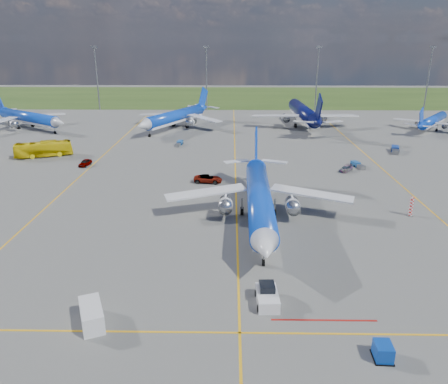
{
  "coord_description": "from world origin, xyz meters",
  "views": [
    {
      "loc": [
        -0.86,
        -52.95,
        25.13
      ],
      "look_at": [
        -1.88,
        6.94,
        4.0
      ],
      "focal_mm": 35.0,
      "sensor_mm": 36.0,
      "label": 1
    }
  ],
  "objects_px": {
    "bg_jet_n": "(303,126)",
    "apron_bus": "(43,149)",
    "baggage_tug_c": "(179,143)",
    "baggage_tug_e": "(395,150)",
    "service_car_a": "(85,163)",
    "bg_jet_nw": "(30,129)",
    "warning_post": "(411,207)",
    "service_car_b": "(208,179)",
    "uld_container": "(383,351)",
    "bg_jet_ne": "(431,129)",
    "service_van": "(92,315)",
    "main_airliner": "(259,221)",
    "pushback_tug": "(267,296)",
    "baggage_tug_w": "(357,165)",
    "bg_jet_nnw": "(176,129)",
    "service_car_c": "(346,169)"
  },
  "relations": [
    {
      "from": "baggage_tug_w",
      "to": "service_van",
      "type": "bearing_deg",
      "value": -141.0
    },
    {
      "from": "service_car_b",
      "to": "main_airliner",
      "type": "bearing_deg",
      "value": -149.72
    },
    {
      "from": "bg_jet_ne",
      "to": "service_van",
      "type": "bearing_deg",
      "value": 90.23
    },
    {
      "from": "bg_jet_nw",
      "to": "uld_container",
      "type": "relative_size",
      "value": 20.78
    },
    {
      "from": "apron_bus",
      "to": "baggage_tug_e",
      "type": "xyz_separation_m",
      "value": [
        80.43,
        5.31,
        -1.15
      ]
    },
    {
      "from": "baggage_tug_c",
      "to": "baggage_tug_e",
      "type": "distance_m",
      "value": 51.67
    },
    {
      "from": "bg_jet_nnw",
      "to": "main_airliner",
      "type": "bearing_deg",
      "value": -47.88
    },
    {
      "from": "bg_jet_nnw",
      "to": "service_car_c",
      "type": "height_order",
      "value": "bg_jet_nnw"
    },
    {
      "from": "uld_container",
      "to": "service_car_b",
      "type": "height_order",
      "value": "service_car_b"
    },
    {
      "from": "bg_jet_n",
      "to": "pushback_tug",
      "type": "relative_size",
      "value": 7.83
    },
    {
      "from": "bg_jet_nw",
      "to": "service_car_a",
      "type": "height_order",
      "value": "bg_jet_nw"
    },
    {
      "from": "pushback_tug",
      "to": "service_car_a",
      "type": "bearing_deg",
      "value": 122.47
    },
    {
      "from": "service_car_a",
      "to": "bg_jet_nw",
      "type": "bearing_deg",
      "value": 135.01
    },
    {
      "from": "uld_container",
      "to": "baggage_tug_w",
      "type": "xyz_separation_m",
      "value": [
        13.46,
        57.4,
        -0.26
      ]
    },
    {
      "from": "baggage_tug_w",
      "to": "main_airliner",
      "type": "bearing_deg",
      "value": -142.26
    },
    {
      "from": "warning_post",
      "to": "service_car_b",
      "type": "xyz_separation_m",
      "value": [
        -31.11,
        15.57,
        -0.78
      ]
    },
    {
      "from": "service_car_b",
      "to": "bg_jet_n",
      "type": "bearing_deg",
      "value": -19.44
    },
    {
      "from": "service_car_b",
      "to": "baggage_tug_w",
      "type": "relative_size",
      "value": 1.19
    },
    {
      "from": "bg_jet_nw",
      "to": "baggage_tug_e",
      "type": "relative_size",
      "value": 6.45
    },
    {
      "from": "service_car_c",
      "to": "baggage_tug_e",
      "type": "distance_m",
      "value": 22.04
    },
    {
      "from": "main_airliner",
      "to": "uld_container",
      "type": "relative_size",
      "value": 22.42
    },
    {
      "from": "bg_jet_n",
      "to": "apron_bus",
      "type": "distance_m",
      "value": 74.33
    },
    {
      "from": "warning_post",
      "to": "bg_jet_nnw",
      "type": "distance_m",
      "value": 79.16
    },
    {
      "from": "main_airliner",
      "to": "baggage_tug_c",
      "type": "height_order",
      "value": "main_airliner"
    },
    {
      "from": "warning_post",
      "to": "baggage_tug_w",
      "type": "xyz_separation_m",
      "value": [
        -0.75,
        26.29,
        -1.06
      ]
    },
    {
      "from": "main_airliner",
      "to": "baggage_tug_w",
      "type": "xyz_separation_m",
      "value": [
        22.04,
        28.72,
        0.44
      ]
    },
    {
      "from": "main_airliner",
      "to": "baggage_tug_e",
      "type": "relative_size",
      "value": 6.96
    },
    {
      "from": "baggage_tug_w",
      "to": "baggage_tug_e",
      "type": "height_order",
      "value": "baggage_tug_e"
    },
    {
      "from": "baggage_tug_e",
      "to": "baggage_tug_w",
      "type": "bearing_deg",
      "value": -115.68
    },
    {
      "from": "pushback_tug",
      "to": "uld_container",
      "type": "relative_size",
      "value": 3.22
    },
    {
      "from": "warning_post",
      "to": "bg_jet_nw",
      "type": "relative_size",
      "value": 0.08
    },
    {
      "from": "bg_jet_nnw",
      "to": "warning_post",
      "type": "bearing_deg",
      "value": -31.34
    },
    {
      "from": "baggage_tug_e",
      "to": "apron_bus",
      "type": "bearing_deg",
      "value": -158.0
    },
    {
      "from": "main_airliner",
      "to": "baggage_tug_w",
      "type": "height_order",
      "value": "main_airliner"
    },
    {
      "from": "bg_jet_ne",
      "to": "baggage_tug_c",
      "type": "distance_m",
      "value": 74.52
    },
    {
      "from": "bg_jet_nw",
      "to": "main_airliner",
      "type": "relative_size",
      "value": 0.93
    },
    {
      "from": "uld_container",
      "to": "baggage_tug_e",
      "type": "height_order",
      "value": "uld_container"
    },
    {
      "from": "pushback_tug",
      "to": "service_van",
      "type": "bearing_deg",
      "value": -169.56
    },
    {
      "from": "service_car_c",
      "to": "baggage_tug_w",
      "type": "relative_size",
      "value": 0.9
    },
    {
      "from": "pushback_tug",
      "to": "bg_jet_nw",
      "type": "bearing_deg",
      "value": 123.26
    },
    {
      "from": "service_car_b",
      "to": "baggage_tug_c",
      "type": "distance_m",
      "value": 30.89
    },
    {
      "from": "main_airliner",
      "to": "uld_container",
      "type": "xyz_separation_m",
      "value": [
        8.58,
        -28.69,
        0.7
      ]
    },
    {
      "from": "main_airliner",
      "to": "service_car_a",
      "type": "bearing_deg",
      "value": 141.28
    },
    {
      "from": "bg_jet_n",
      "to": "uld_container",
      "type": "relative_size",
      "value": 25.23
    },
    {
      "from": "bg_jet_nnw",
      "to": "baggage_tug_w",
      "type": "distance_m",
      "value": 58.36
    },
    {
      "from": "service_car_a",
      "to": "baggage_tug_e",
      "type": "height_order",
      "value": "service_car_a"
    },
    {
      "from": "service_car_c",
      "to": "baggage_tug_c",
      "type": "xyz_separation_m",
      "value": [
        -35.93,
        22.04,
        -0.12
      ]
    },
    {
      "from": "main_airliner",
      "to": "uld_container",
      "type": "bearing_deg",
      "value": -72.31
    },
    {
      "from": "bg_jet_n",
      "to": "service_car_c",
      "type": "height_order",
      "value": "bg_jet_n"
    },
    {
      "from": "bg_jet_n",
      "to": "service_car_a",
      "type": "height_order",
      "value": "bg_jet_n"
    }
  ]
}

